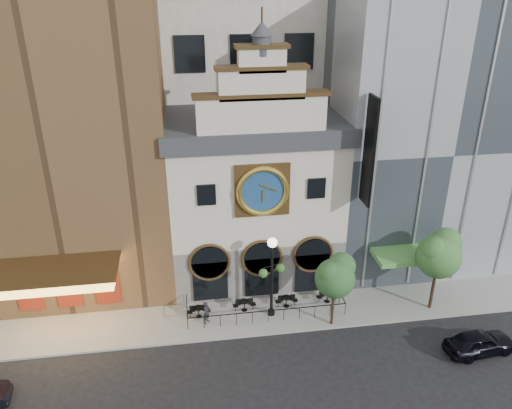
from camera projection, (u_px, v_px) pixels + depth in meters
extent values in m
plane|color=black|center=(271.00, 335.00, 32.22)|extent=(120.00, 120.00, 0.00)
cube|color=gray|center=(265.00, 311.00, 34.43)|extent=(44.00, 5.00, 0.15)
cube|color=#605E5B|center=(253.00, 246.00, 38.48)|extent=(12.00, 8.00, 4.00)
cube|color=beige|center=(253.00, 180.00, 36.16)|extent=(12.00, 8.00, 7.00)
cube|color=#2D3035|center=(253.00, 125.00, 34.43)|extent=(12.60, 8.60, 1.20)
cube|color=#3A2611|center=(262.00, 190.00, 32.12)|extent=(3.60, 0.25, 3.60)
cylinder|color=navy|center=(263.00, 191.00, 32.00)|extent=(3.10, 0.12, 3.10)
torus|color=gold|center=(263.00, 192.00, 31.93)|extent=(3.46, 0.36, 3.46)
cylinder|color=#2D3035|center=(262.00, 46.00, 28.79)|extent=(1.10, 1.10, 1.10)
cone|color=#2D3035|center=(262.00, 28.00, 28.39)|extent=(1.30, 1.30, 0.80)
cube|color=brown|center=(61.00, 112.00, 34.09)|extent=(14.00, 12.00, 25.00)
cube|color=#FFBF59|center=(58.00, 275.00, 30.69)|extent=(7.00, 3.40, 0.70)
cube|color=#3A2611|center=(57.00, 269.00, 30.50)|extent=(7.40, 3.80, 0.15)
cube|color=maroon|center=(69.00, 290.00, 33.10)|extent=(5.60, 0.15, 2.60)
cube|color=gray|center=(415.00, 131.00, 38.65)|extent=(14.00, 12.00, 20.00)
cube|color=#56A049|center=(406.00, 255.00, 34.62)|extent=(4.50, 2.40, 0.35)
cube|color=black|center=(369.00, 151.00, 31.09)|extent=(0.18, 1.60, 7.00)
cylinder|color=black|center=(199.00, 308.00, 33.41)|extent=(0.68, 0.68, 0.03)
cylinder|color=black|center=(199.00, 312.00, 33.56)|extent=(0.06, 0.06, 0.72)
cylinder|color=black|center=(244.00, 301.00, 34.06)|extent=(0.68, 0.68, 0.03)
cylinder|color=black|center=(244.00, 306.00, 34.22)|extent=(0.06, 0.06, 0.72)
cylinder|color=black|center=(287.00, 297.00, 34.46)|extent=(0.68, 0.68, 0.03)
cylinder|color=black|center=(286.00, 302.00, 34.62)|extent=(0.06, 0.06, 0.72)
cylinder|color=black|center=(328.00, 293.00, 34.95)|extent=(0.68, 0.68, 0.03)
cylinder|color=black|center=(327.00, 297.00, 35.11)|extent=(0.06, 0.06, 0.72)
imported|color=black|center=(480.00, 342.00, 30.50)|extent=(4.54, 2.24, 1.49)
imported|color=black|center=(207.00, 313.00, 32.81)|extent=(0.65, 0.71, 1.64)
cylinder|color=black|center=(272.00, 281.00, 32.84)|extent=(0.19, 0.19, 5.37)
cylinder|color=black|center=(271.00, 312.00, 33.90)|extent=(0.47, 0.47, 0.32)
sphere|color=white|center=(272.00, 243.00, 31.61)|extent=(0.64, 0.64, 0.64)
sphere|color=#2F6327|center=(263.00, 273.00, 32.22)|extent=(0.60, 0.60, 0.60)
sphere|color=#2F6327|center=(280.00, 268.00, 32.77)|extent=(0.60, 0.60, 0.60)
cylinder|color=#382619|center=(333.00, 306.00, 32.49)|extent=(0.20, 0.20, 2.76)
sphere|color=#235321|center=(335.00, 278.00, 31.57)|extent=(2.56, 2.56, 2.56)
sphere|color=#235321|center=(342.00, 266.00, 31.61)|extent=(1.77, 1.77, 1.77)
sphere|color=#235321|center=(330.00, 274.00, 31.13)|extent=(1.58, 1.58, 1.58)
cylinder|color=#382619|center=(433.00, 288.00, 34.00)|extent=(0.23, 0.23, 3.19)
sphere|color=#326829|center=(439.00, 256.00, 32.95)|extent=(2.96, 2.96, 2.96)
sphere|color=#326829|center=(446.00, 243.00, 32.99)|extent=(2.05, 2.05, 2.05)
sphere|color=#326829|center=(435.00, 251.00, 32.44)|extent=(1.82, 1.82, 1.82)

